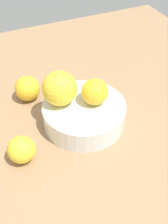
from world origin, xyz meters
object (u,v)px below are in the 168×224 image
Objects in this scene: orange_in_bowl_0 at (96,93)px; orange_in_bowl_1 at (60,88)px; fruit_bowl at (84,114)px; orange_loose_1 at (22,150)px; orange_loose_0 at (27,88)px.

orange_in_bowl_0 is 8.26cm from orange_in_bowl_1.
orange_loose_1 is at bearing 106.99° from fruit_bowl.
orange_in_bowl_1 is at bearing 63.43° from orange_in_bowl_0.
orange_in_bowl_1 is 16.07cm from orange_loose_1.
orange_loose_1 is (-19.38, 6.70, -0.32)cm from orange_loose_0.
orange_in_bowl_0 is (-0.35, -2.73, 5.97)cm from fruit_bowl.
orange_in_bowl_1 reaches higher than orange_in_bowl_0.
orange_loose_0 is at bearing 25.98° from orange_in_bowl_1.
fruit_bowl is 2.42× the size of orange_in_bowl_1.
fruit_bowl is 2.98× the size of orange_loose_0.
fruit_bowl is 3.17× the size of orange_in_bowl_0.
orange_loose_0 is (14.64, 12.68, -5.23)cm from orange_in_bowl_0.
orange_loose_1 is at bearing 103.73° from orange_in_bowl_0.
orange_in_bowl_0 reaches higher than orange_loose_1.
orange_loose_1 is (-4.73, 19.38, -5.55)cm from orange_in_bowl_0.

